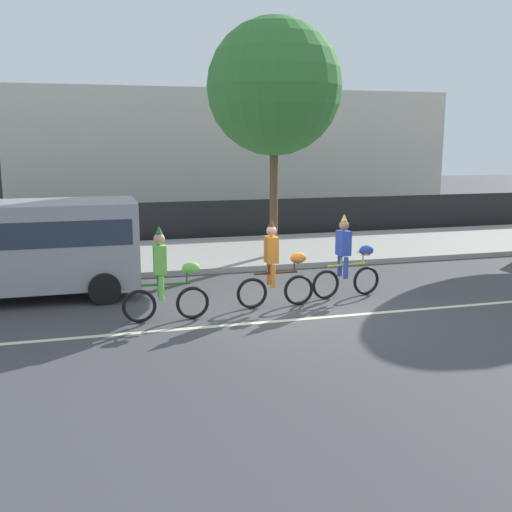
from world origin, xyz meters
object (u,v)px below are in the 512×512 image
parade_cyclist_lime (166,280)px  parade_cyclist_cobalt (347,261)px  parked_van_grey (27,243)px  parade_cyclist_orange (276,269)px

parade_cyclist_lime → parade_cyclist_cobalt: size_ratio=1.00×
parade_cyclist_cobalt → parked_van_grey: (-6.99, 1.82, 0.44)m
parade_cyclist_lime → parked_van_grey: bearing=137.3°
parked_van_grey → parade_cyclist_cobalt: bearing=-14.6°
parade_cyclist_lime → parade_cyclist_cobalt: bearing=10.3°
parade_cyclist_orange → parked_van_grey: bearing=157.2°
parade_cyclist_orange → parade_cyclist_cobalt: (1.80, 0.36, 0.00)m
parade_cyclist_lime → parade_cyclist_cobalt: same height
parked_van_grey → parade_cyclist_lime: bearing=-42.7°
parade_cyclist_orange → parade_cyclist_cobalt: same height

